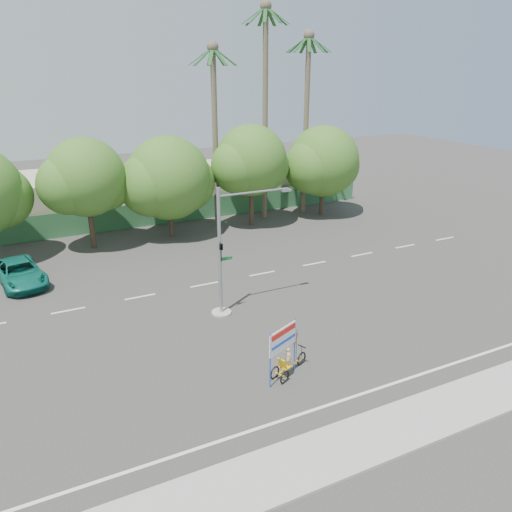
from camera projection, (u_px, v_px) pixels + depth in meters
name	position (u px, v px, depth m)	size (l,w,h in m)	color
ground	(298.00, 336.00, 24.91)	(120.00, 120.00, 0.00)	#33302D
sidewalk_near	(400.00, 427.00, 18.59)	(50.00, 2.40, 0.12)	gray
fence	(171.00, 212.00, 42.61)	(38.00, 0.08, 2.00)	#336B3D
building_left	(39.00, 201.00, 41.94)	(12.00, 8.00, 4.00)	#BEB597
building_right	(235.00, 183.00, 49.38)	(14.00, 8.00, 3.60)	#BEB597
tree_left	(85.00, 180.00, 35.34)	(6.66, 5.60, 8.07)	#473828
tree_center	(168.00, 181.00, 38.00)	(7.62, 6.40, 7.85)	#473828
tree_right	(251.00, 163.00, 40.60)	(6.90, 5.80, 8.36)	#473828
tree_far_right	(323.00, 164.00, 43.67)	(7.38, 6.20, 7.94)	#473828
palm_tall	(265.00, 94.00, 40.83)	(3.73, 3.79, 17.45)	#70604C
palm_mid	(307.00, 106.00, 42.85)	(3.73, 3.79, 15.45)	#70604C
palm_short	(215.00, 117.00, 39.56)	(3.73, 3.79, 14.45)	#70604C
traffic_signal	(226.00, 263.00, 26.31)	(4.72, 1.10, 7.00)	gray
trike_billboard	(286.00, 355.00, 21.38)	(2.45, 1.26, 2.61)	black
pickup_truck	(20.00, 273.00, 30.68)	(2.44, 5.28, 1.47)	#0F6A59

